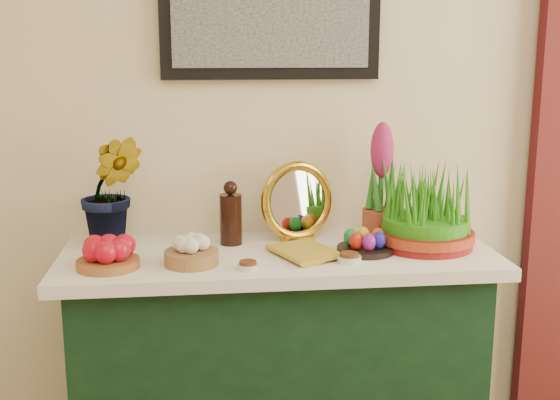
# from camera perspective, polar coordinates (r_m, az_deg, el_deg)

# --- Properties ---
(sideboard) EXTENTS (1.30, 0.45, 0.85)m
(sideboard) POSITION_cam_1_polar(r_m,az_deg,el_deg) (2.45, -0.14, -14.63)
(sideboard) COLOR #13351A
(sideboard) RESTS_ON ground
(tablecloth) EXTENTS (1.40, 0.55, 0.04)m
(tablecloth) POSITION_cam_1_polar(r_m,az_deg,el_deg) (2.29, -0.14, -4.64)
(tablecloth) COLOR white
(tablecloth) RESTS_ON sideboard
(hyacinth_green) EXTENTS (0.25, 0.22, 0.49)m
(hyacinth_green) POSITION_cam_1_polar(r_m,az_deg,el_deg) (2.35, -13.59, 2.15)
(hyacinth_green) COLOR #287622
(hyacinth_green) RESTS_ON tablecloth
(apple_bowl) EXTENTS (0.21, 0.21, 0.09)m
(apple_bowl) POSITION_cam_1_polar(r_m,az_deg,el_deg) (2.16, -13.83, -4.36)
(apple_bowl) COLOR #975629
(apple_bowl) RESTS_ON tablecloth
(garlic_basket) EXTENTS (0.21, 0.21, 0.09)m
(garlic_basket) POSITION_cam_1_polar(r_m,az_deg,el_deg) (2.15, -7.21, -4.25)
(garlic_basket) COLOR olive
(garlic_basket) RESTS_ON tablecloth
(vinegar_cruet) EXTENTS (0.07, 0.07, 0.22)m
(vinegar_cruet) POSITION_cam_1_polar(r_m,az_deg,el_deg) (2.35, -4.02, -1.33)
(vinegar_cruet) COLOR black
(vinegar_cruet) RESTS_ON tablecloth
(mirror) EXTENTS (0.28, 0.15, 0.27)m
(mirror) POSITION_cam_1_polar(r_m,az_deg,el_deg) (2.39, 1.40, -0.17)
(mirror) COLOR gold
(mirror) RESTS_ON tablecloth
(book) EXTENTS (0.22, 0.26, 0.03)m
(book) POSITION_cam_1_polar(r_m,az_deg,el_deg) (2.19, 0.17, -4.49)
(book) COLOR gold
(book) RESTS_ON tablecloth
(spice_dish_left) EXTENTS (0.06, 0.06, 0.03)m
(spice_dish_left) POSITION_cam_1_polar(r_m,az_deg,el_deg) (2.09, -2.62, -5.34)
(spice_dish_left) COLOR silver
(spice_dish_left) RESTS_ON tablecloth
(spice_dish_right) EXTENTS (0.07, 0.07, 0.03)m
(spice_dish_right) POSITION_cam_1_polar(r_m,az_deg,el_deg) (2.17, 5.65, -4.71)
(spice_dish_right) COLOR silver
(spice_dish_right) RESTS_ON tablecloth
(egg_plate) EXTENTS (0.24, 0.24, 0.08)m
(egg_plate) POSITION_cam_1_polar(r_m,az_deg,el_deg) (2.27, 6.97, -3.56)
(egg_plate) COLOR black
(egg_plate) RESTS_ON tablecloth
(hyacinth_pink) EXTENTS (0.12, 0.12, 0.40)m
(hyacinth_pink) POSITION_cam_1_polar(r_m,az_deg,el_deg) (2.43, 8.21, 1.10)
(hyacinth_pink) COLOR #98422B
(hyacinth_pink) RESTS_ON tablecloth
(wheatgrass_sabzeh) EXTENTS (0.32, 0.32, 0.27)m
(wheatgrass_sabzeh) POSITION_cam_1_polar(r_m,az_deg,el_deg) (2.35, 11.76, -1.00)
(wheatgrass_sabzeh) COLOR maroon
(wheatgrass_sabzeh) RESTS_ON tablecloth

